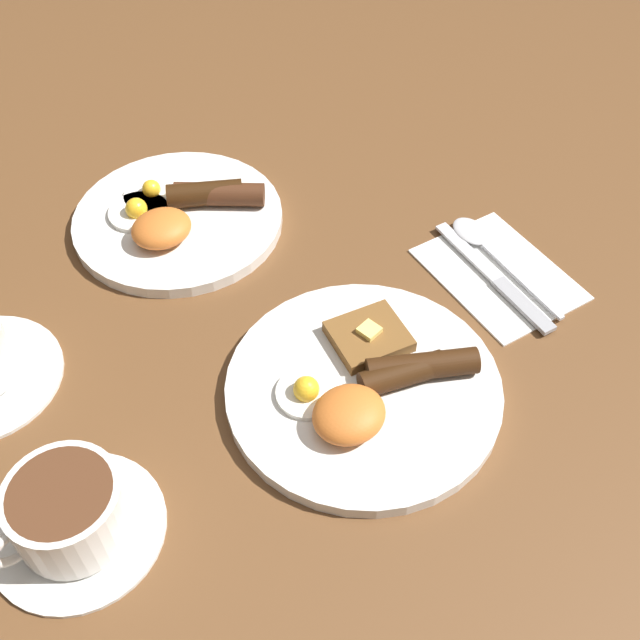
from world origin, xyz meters
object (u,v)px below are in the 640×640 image
breakfast_plate_near (365,386)px  spoon (480,240)px  teacup_near (70,514)px  knife (498,281)px  breakfast_plate_far (179,216)px

breakfast_plate_near → spoon: breakfast_plate_near is taller
teacup_near → knife: 0.52m
breakfast_plate_near → spoon: bearing=19.9°
breakfast_plate_near → knife: breakfast_plate_near is taller
teacup_near → knife: bearing=-0.5°
breakfast_plate_near → breakfast_plate_far: bearing=93.9°
breakfast_plate_near → breakfast_plate_far: (-0.02, 0.34, 0.00)m
breakfast_plate_near → teacup_near: bearing=173.5°
breakfast_plate_near → teacup_near: size_ratio=1.81×
spoon → knife: bearing=159.7°
knife → teacup_near: bearing=95.5°
breakfast_plate_far → teacup_near: bearing=-131.8°
breakfast_plate_far → teacup_near: size_ratio=1.67×
breakfast_plate_near → knife: size_ratio=1.40×
breakfast_plate_near → breakfast_plate_far: 0.34m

